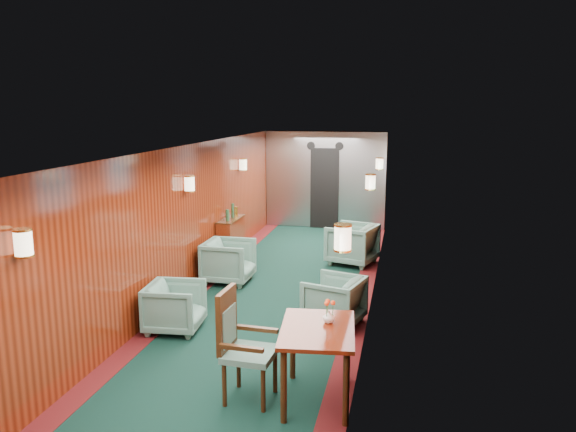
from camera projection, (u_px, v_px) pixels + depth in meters
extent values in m
plane|color=black|center=(268.00, 309.00, 8.48)|extent=(12.00, 12.00, 0.00)
cube|color=silver|center=(267.00, 153.00, 8.03)|extent=(3.00, 12.00, 0.10)
cube|color=silver|center=(267.00, 152.00, 8.03)|extent=(1.20, 12.00, 0.06)
cube|color=maroon|center=(326.00, 180.00, 14.01)|extent=(3.00, 0.10, 2.40)
cube|color=maroon|center=(172.00, 227.00, 8.55)|extent=(0.10, 12.00, 2.40)
cube|color=maroon|center=(370.00, 236.00, 7.95)|extent=(0.10, 12.00, 2.40)
cube|color=#470E0F|center=(184.00, 302.00, 8.75)|extent=(0.30, 12.00, 0.01)
cube|color=#470E0F|center=(358.00, 315.00, 8.21)|extent=(0.30, 12.00, 0.01)
cube|color=#A7A8AD|center=(325.00, 180.00, 13.93)|extent=(2.98, 0.12, 2.38)
cube|color=black|center=(325.00, 188.00, 13.89)|extent=(0.70, 0.06, 2.00)
cylinder|color=black|center=(311.00, 146.00, 13.77)|extent=(0.20, 0.04, 0.20)
cylinder|color=black|center=(339.00, 146.00, 13.63)|extent=(0.20, 0.04, 0.20)
cube|color=#B2B4B9|center=(342.00, 302.00, 4.54)|extent=(0.02, 1.10, 0.80)
cube|color=#436365|center=(341.00, 302.00, 4.54)|extent=(0.01, 0.96, 0.66)
cube|color=#B2B4B9|center=(365.00, 234.00, 6.94)|extent=(0.02, 1.10, 0.80)
cube|color=#436365|center=(364.00, 234.00, 6.94)|extent=(0.01, 0.96, 0.66)
cube|color=#B2B4B9|center=(376.00, 201.00, 9.34)|extent=(0.02, 1.10, 0.80)
cube|color=#436365|center=(376.00, 201.00, 9.34)|extent=(0.01, 0.96, 0.66)
cube|color=#B2B4B9|center=(383.00, 182.00, 11.74)|extent=(0.02, 1.10, 0.80)
cube|color=#436365|center=(382.00, 182.00, 11.74)|extent=(0.01, 0.96, 0.66)
cylinder|color=#FFF1C6|center=(23.00, 243.00, 5.06)|extent=(0.16, 0.16, 0.24)
cylinder|color=gold|center=(24.00, 256.00, 5.08)|extent=(0.17, 0.17, 0.02)
cylinder|color=#FFF1C6|center=(343.00, 238.00, 5.26)|extent=(0.16, 0.16, 0.24)
cylinder|color=gold|center=(343.00, 250.00, 5.28)|extent=(0.17, 0.17, 0.02)
cylinder|color=#FFF1C6|center=(189.00, 184.00, 8.90)|extent=(0.16, 0.16, 0.24)
cylinder|color=gold|center=(190.00, 191.00, 8.92)|extent=(0.17, 0.17, 0.02)
cylinder|color=#FFF1C6|center=(370.00, 182.00, 9.10)|extent=(0.16, 0.16, 0.24)
cylinder|color=gold|center=(370.00, 189.00, 9.12)|extent=(0.17, 0.17, 0.02)
cylinder|color=#FFF1C6|center=(243.00, 165.00, 11.78)|extent=(0.16, 0.16, 0.24)
cylinder|color=gold|center=(243.00, 170.00, 11.80)|extent=(0.17, 0.17, 0.02)
cylinder|color=#FFF1C6|center=(380.00, 164.00, 11.98)|extent=(0.16, 0.16, 0.24)
cylinder|color=gold|center=(379.00, 169.00, 12.00)|extent=(0.17, 0.17, 0.02)
cube|color=maroon|center=(318.00, 330.00, 5.71)|extent=(0.85, 1.13, 0.04)
cylinder|color=#3D210E|center=(284.00, 386.00, 5.37)|extent=(0.06, 0.06, 0.75)
cylinder|color=#3D210E|center=(346.00, 389.00, 5.31)|extent=(0.06, 0.06, 0.75)
cylinder|color=#3D210E|center=(293.00, 346.00, 6.26)|extent=(0.06, 0.06, 0.75)
cylinder|color=#3D210E|center=(346.00, 349.00, 6.20)|extent=(0.06, 0.06, 0.75)
cube|color=#214F47|center=(250.00, 354.00, 5.78)|extent=(0.53, 0.53, 0.07)
cube|color=#3D210E|center=(227.00, 320.00, 5.78)|extent=(0.08, 0.46, 0.65)
cube|color=#214F47|center=(229.00, 326.00, 5.78)|extent=(0.04, 0.35, 0.39)
cube|color=#3D210E|center=(241.00, 348.00, 5.51)|extent=(0.46, 0.08, 0.04)
cube|color=#3D210E|center=(258.00, 329.00, 5.98)|extent=(0.46, 0.08, 0.04)
cylinder|color=#3D210E|center=(224.00, 385.00, 5.69)|extent=(0.05, 0.05, 0.47)
cylinder|color=#3D210E|center=(263.00, 390.00, 5.58)|extent=(0.05, 0.05, 0.47)
cylinder|color=#3D210E|center=(239.00, 367.00, 6.08)|extent=(0.05, 0.05, 0.47)
cylinder|color=#3D210E|center=(275.00, 371.00, 5.97)|extent=(0.05, 0.05, 0.47)
cube|color=maroon|center=(231.00, 240.00, 10.96)|extent=(0.29, 0.95, 0.86)
cube|color=#3D210E|center=(231.00, 219.00, 10.87)|extent=(0.31, 0.97, 0.02)
cylinder|color=#214226|center=(227.00, 215.00, 10.62)|extent=(0.07, 0.07, 0.22)
cylinder|color=#214226|center=(233.00, 210.00, 10.93)|extent=(0.06, 0.06, 0.28)
cylinder|color=gold|center=(236.00, 211.00, 11.13)|extent=(0.08, 0.08, 0.18)
imported|color=silver|center=(329.00, 317.00, 5.82)|extent=(0.14, 0.14, 0.13)
imported|color=#214F47|center=(175.00, 307.00, 7.61)|extent=(0.79, 0.77, 0.67)
imported|color=#214F47|center=(229.00, 261.00, 9.70)|extent=(0.83, 0.80, 0.74)
imported|color=#214F47|center=(334.00, 301.00, 7.83)|extent=(0.92, 0.91, 0.68)
imported|color=#214F47|center=(352.00, 244.00, 10.83)|extent=(1.07, 1.05, 0.79)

